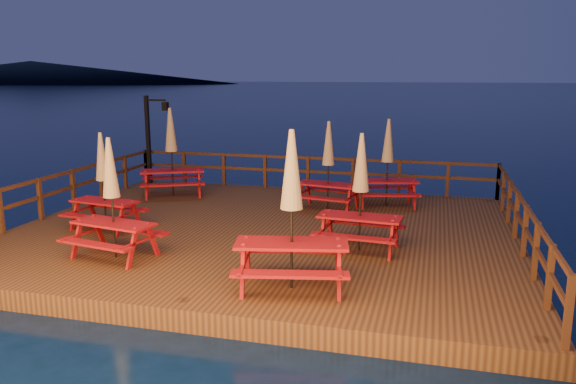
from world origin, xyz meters
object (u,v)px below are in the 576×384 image
object	(u,v)px
lamp_post	(152,131)
picnic_table_1	(112,196)
picnic_table_0	(171,151)
picnic_table_2	(103,180)

from	to	relation	value
lamp_post	picnic_table_1	world-z (taller)	lamp_post
picnic_table_0	picnic_table_1	distance (m)	5.95
picnic_table_1	lamp_post	bearing A→B (deg)	122.84
picnic_table_1	picnic_table_2	distance (m)	2.33
picnic_table_2	picnic_table_0	bearing A→B (deg)	99.86
lamp_post	picnic_table_0	bearing A→B (deg)	-47.59
picnic_table_0	picnic_table_2	bearing A→B (deg)	-114.46
lamp_post	picnic_table_0	size ratio (longest dim) A/B	1.11
picnic_table_1	picnic_table_2	world-z (taller)	picnic_table_1
picnic_table_0	picnic_table_1	xyz separation A→B (m)	(1.52, -5.75, -0.12)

